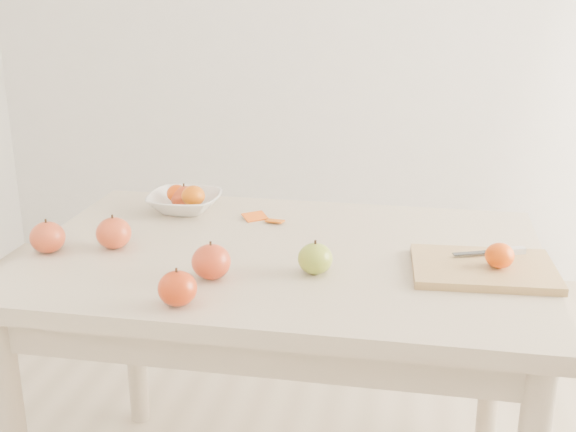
# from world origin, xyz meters

# --- Properties ---
(table) EXTENTS (1.20, 0.80, 0.75)m
(table) POSITION_xyz_m (0.00, 0.00, 0.65)
(table) COLOR #C0AD91
(table) RESTS_ON ground
(cutting_board) EXTENTS (0.32, 0.24, 0.02)m
(cutting_board) POSITION_xyz_m (0.45, -0.05, 0.76)
(cutting_board) COLOR tan
(cutting_board) RESTS_ON table
(board_tangerine) EXTENTS (0.06, 0.06, 0.05)m
(board_tangerine) POSITION_xyz_m (0.48, -0.06, 0.80)
(board_tangerine) COLOR #DE4407
(board_tangerine) RESTS_ON cutting_board
(fruit_bowl) EXTENTS (0.20, 0.20, 0.05)m
(fruit_bowl) POSITION_xyz_m (-0.32, 0.25, 0.77)
(fruit_bowl) COLOR white
(fruit_bowl) RESTS_ON table
(bowl_tangerine_near) EXTENTS (0.06, 0.06, 0.05)m
(bowl_tangerine_near) POSITION_xyz_m (-0.35, 0.26, 0.80)
(bowl_tangerine_near) COLOR #CA4007
(bowl_tangerine_near) RESTS_ON fruit_bowl
(bowl_tangerine_far) EXTENTS (0.06, 0.06, 0.06)m
(bowl_tangerine_far) POSITION_xyz_m (-0.29, 0.24, 0.80)
(bowl_tangerine_far) COLOR #C85E07
(bowl_tangerine_far) RESTS_ON fruit_bowl
(orange_peel_a) EXTENTS (0.07, 0.07, 0.01)m
(orange_peel_a) POSITION_xyz_m (-0.12, 0.22, 0.75)
(orange_peel_a) COLOR #DB540F
(orange_peel_a) RESTS_ON table
(orange_peel_b) EXTENTS (0.05, 0.04, 0.01)m
(orange_peel_b) POSITION_xyz_m (-0.06, 0.20, 0.75)
(orange_peel_b) COLOR orange
(orange_peel_b) RESTS_ON table
(paring_knife) EXTENTS (0.17, 0.07, 0.01)m
(paring_knife) POSITION_xyz_m (0.50, 0.02, 0.78)
(paring_knife) COLOR silver
(paring_knife) RESTS_ON cutting_board
(apple_green) EXTENTS (0.08, 0.08, 0.07)m
(apple_green) POSITION_xyz_m (0.09, -0.12, 0.78)
(apple_green) COLOR olive
(apple_green) RESTS_ON table
(apple_red_a) EXTENTS (0.07, 0.07, 0.07)m
(apple_red_a) POSITION_xyz_m (-0.33, 0.26, 0.78)
(apple_red_a) COLOR maroon
(apple_red_a) RESTS_ON table
(apple_red_b) EXTENTS (0.08, 0.08, 0.07)m
(apple_red_b) POSITION_xyz_m (-0.40, -0.05, 0.79)
(apple_red_b) COLOR #9B1A0B
(apple_red_b) RESTS_ON table
(apple_red_e) EXTENTS (0.08, 0.08, 0.08)m
(apple_red_e) POSITION_xyz_m (-0.12, -0.19, 0.79)
(apple_red_e) COLOR #970D0A
(apple_red_e) RESTS_ON table
(apple_red_c) EXTENTS (0.08, 0.08, 0.07)m
(apple_red_c) POSITION_xyz_m (-0.15, -0.32, 0.78)
(apple_red_c) COLOR #9D1302
(apple_red_c) RESTS_ON table
(apple_red_d) EXTENTS (0.08, 0.08, 0.07)m
(apple_red_d) POSITION_xyz_m (-0.54, -0.11, 0.79)
(apple_red_d) COLOR maroon
(apple_red_d) RESTS_ON table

